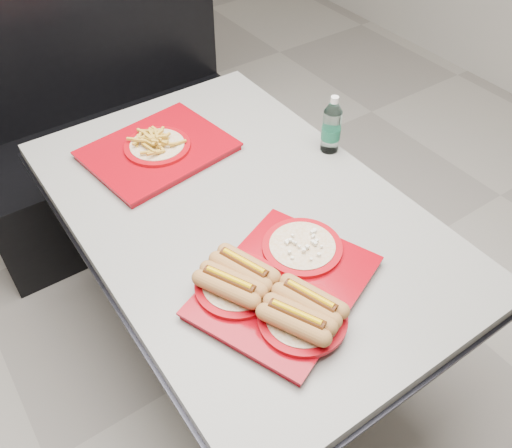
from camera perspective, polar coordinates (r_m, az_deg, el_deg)
ground at (r=2.20m, az=-1.24°, el=-12.83°), size 6.00×6.00×0.00m
diner_table at (r=1.74m, az=-1.53°, el=-2.31°), size 0.92×1.42×0.75m
booth_bench at (r=2.63m, az=-14.97°, el=9.32°), size 1.30×0.57×1.35m
tray_near at (r=1.37m, az=2.54°, el=-6.45°), size 0.55×0.49×0.10m
tray_far at (r=1.84m, az=-10.32°, el=7.93°), size 0.50×0.41×0.09m
water_bottle at (r=1.82m, az=7.95°, el=10.02°), size 0.06×0.06×0.20m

